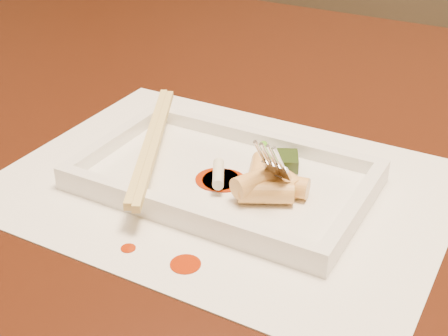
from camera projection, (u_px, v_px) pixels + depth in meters
The scene contains 22 objects.
table at pixel (302, 213), 0.71m from camera, with size 1.40×0.90×0.75m.
placemat at pixel (224, 186), 0.57m from camera, with size 0.40×0.30×0.00m, color white.
sauce_splatter_a at pixel (185, 264), 0.47m from camera, with size 0.02×0.02×0.00m, color #9A2304.
sauce_splatter_b at pixel (128, 248), 0.49m from camera, with size 0.01×0.01×0.00m, color #9A2304.
plate_base at pixel (224, 181), 0.57m from camera, with size 0.26×0.16×0.01m, color white.
plate_rim_far at pixel (260, 138), 0.62m from camera, with size 0.26×0.01×0.01m, color white.
plate_rim_near at pixel (180, 211), 0.51m from camera, with size 0.26×0.01×0.01m, color white.
plate_rim_left at pixel (115, 140), 0.62m from camera, with size 0.01×0.14×0.01m, color white.
plate_rim_right at pixel (355, 208), 0.51m from camera, with size 0.01×0.14×0.01m, color white.
veg_piece at pixel (278, 161), 0.58m from camera, with size 0.04×0.03×0.01m, color black.
scallion_white at pixel (218, 174), 0.55m from camera, with size 0.01×0.01×0.04m, color #EAEACC.
scallion_green at pixel (276, 167), 0.56m from camera, with size 0.01×0.01×0.09m, color #409518.
chopstick_a at pixel (149, 140), 0.59m from camera, with size 0.01×0.23×0.01m, color #DDC16E.
chopstick_b at pixel (156, 142), 0.59m from camera, with size 0.01×0.23×0.01m, color #DDC16E.
fork at pixel (308, 112), 0.52m from camera, with size 0.09×0.10×0.14m, color silver, non-canonical shape.
sauce_blob_0 at pixel (217, 179), 0.56m from camera, with size 0.04×0.04×0.00m, color #9A2304.
sauce_blob_1 at pixel (224, 180), 0.56m from camera, with size 0.04×0.04×0.00m, color #9A2304.
rice_cake_0 at pixel (283, 185), 0.54m from camera, with size 0.02×0.02×0.04m, color #EEC56F.
rice_cake_1 at pixel (259, 171), 0.56m from camera, with size 0.02×0.02×0.04m, color #EEC56F.
rice_cake_2 at pixel (259, 181), 0.53m from camera, with size 0.02×0.02×0.05m, color #EEC56F.
rice_cake_3 at pixel (266, 193), 0.53m from camera, with size 0.02×0.02×0.05m, color #EEC56F.
rice_cake_4 at pixel (281, 178), 0.55m from camera, with size 0.02×0.02×0.05m, color #EEC56F.
Camera 1 is at (0.21, -0.56, 1.05)m, focal length 50.00 mm.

